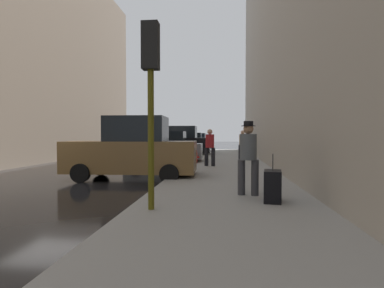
% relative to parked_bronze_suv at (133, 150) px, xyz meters
% --- Properties ---
extents(ground_plane, '(120.00, 120.00, 0.00)m').
position_rel_parked_bronze_suv_xyz_m(ground_plane, '(-2.65, -0.74, -1.03)').
color(ground_plane, black).
extents(sidewalk, '(4.00, 40.00, 0.15)m').
position_rel_parked_bronze_suv_xyz_m(sidewalk, '(3.35, -0.74, -0.96)').
color(sidewalk, gray).
rests_on(sidewalk, ground_plane).
extents(parked_bronze_suv, '(4.67, 2.20, 2.25)m').
position_rel_parked_bronze_suv_xyz_m(parked_bronze_suv, '(0.00, 0.00, 0.00)').
color(parked_bronze_suv, brown).
rests_on(parked_bronze_suv, ground_plane).
extents(parked_gray_coupe, '(4.23, 2.12, 1.79)m').
position_rel_parked_bronze_suv_xyz_m(parked_gray_coupe, '(0.00, 5.95, -0.18)').
color(parked_gray_coupe, slate).
rests_on(parked_gray_coupe, ground_plane).
extents(parked_black_suv, '(4.61, 2.09, 2.25)m').
position_rel_parked_bronze_suv_xyz_m(parked_black_suv, '(0.00, 11.89, 0.00)').
color(parked_black_suv, black).
rests_on(parked_black_suv, ground_plane).
extents(parked_dark_green_sedan, '(4.27, 2.18, 1.79)m').
position_rel_parked_bronze_suv_xyz_m(parked_dark_green_sedan, '(0.00, 18.15, -0.18)').
color(parked_dark_green_sedan, '#193828').
rests_on(parked_dark_green_sedan, ground_plane).
extents(parked_blue_sedan, '(4.25, 2.16, 1.79)m').
position_rel_parked_bronze_suv_xyz_m(parked_blue_sedan, '(0.00, 24.87, -0.18)').
color(parked_blue_sedan, navy).
rests_on(parked_blue_sedan, ground_plane).
extents(fire_hydrant, '(0.42, 0.22, 0.70)m').
position_rel_parked_bronze_suv_xyz_m(fire_hydrant, '(1.80, 4.74, -0.54)').
color(fire_hydrant, red).
rests_on(fire_hydrant, sidewalk).
extents(traffic_light, '(0.32, 0.32, 3.60)m').
position_rel_parked_bronze_suv_xyz_m(traffic_light, '(1.85, -4.80, 1.73)').
color(traffic_light, '#514C0F').
rests_on(traffic_light, sidewalk).
extents(pedestrian_with_beanie, '(0.53, 0.47, 1.78)m').
position_rel_parked_bronze_suv_xyz_m(pedestrian_with_beanie, '(3.84, -3.23, 0.10)').
color(pedestrian_with_beanie, '#333338').
rests_on(pedestrian_with_beanie, sidewalk).
extents(pedestrian_in_red_jacket, '(0.52, 0.46, 1.71)m').
position_rel_parked_bronze_suv_xyz_m(pedestrian_in_red_jacket, '(2.61, 3.39, 0.07)').
color(pedestrian_in_red_jacket, black).
rests_on(pedestrian_in_red_jacket, sidewalk).
extents(pedestrian_in_tan_coat, '(0.53, 0.50, 1.71)m').
position_rel_parked_bronze_suv_xyz_m(pedestrian_in_tan_coat, '(4.37, 7.37, 0.07)').
color(pedestrian_in_tan_coat, black).
rests_on(pedestrian_in_tan_coat, sidewalk).
extents(rolling_suitcase, '(0.44, 0.61, 1.04)m').
position_rel_parked_bronze_suv_xyz_m(rolling_suitcase, '(4.31, -3.90, -0.54)').
color(rolling_suitcase, black).
rests_on(rolling_suitcase, sidewalk).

